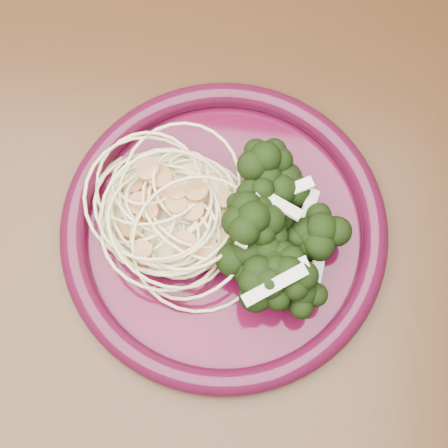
% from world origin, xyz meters
% --- Properties ---
extents(dining_table, '(1.20, 0.80, 0.75)m').
position_xyz_m(dining_table, '(0.00, 0.00, 0.65)').
color(dining_table, '#472814').
rests_on(dining_table, ground).
extents(dinner_plate, '(0.30, 0.30, 0.02)m').
position_xyz_m(dinner_plate, '(-0.01, 0.07, 0.76)').
color(dinner_plate, '#430820').
rests_on(dinner_plate, dining_table).
extents(spaghetti_pile, '(0.13, 0.12, 0.03)m').
position_xyz_m(spaghetti_pile, '(-0.05, 0.08, 0.77)').
color(spaghetti_pile, beige).
rests_on(spaghetti_pile, dinner_plate).
extents(scallop_cluster, '(0.12, 0.12, 0.03)m').
position_xyz_m(scallop_cluster, '(-0.05, 0.08, 0.80)').
color(scallop_cluster, '#C6884A').
rests_on(scallop_cluster, spaghetti_pile).
extents(broccoli_pile, '(0.11, 0.15, 0.05)m').
position_xyz_m(broccoli_pile, '(0.03, 0.06, 0.78)').
color(broccoli_pile, black).
rests_on(broccoli_pile, dinner_plate).
extents(onion_garnish, '(0.07, 0.10, 0.05)m').
position_xyz_m(onion_garnish, '(0.03, 0.06, 0.81)').
color(onion_garnish, beige).
rests_on(onion_garnish, broccoli_pile).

